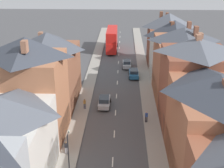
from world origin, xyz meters
name	(u,v)px	position (x,y,z in m)	size (l,w,h in m)	color
pavement_left	(87,91)	(-5.10, 38.00, 0.07)	(2.20, 104.00, 0.14)	gray
pavement_right	(147,91)	(5.10, 38.00, 0.07)	(2.20, 104.00, 0.14)	gray
centre_line_dashes	(116,96)	(0.00, 36.00, 0.01)	(0.14, 97.80, 0.01)	silver
terrace_row_right	(202,103)	(10.18, 21.62, 5.79)	(8.00, 67.81, 13.75)	beige
double_decker_bus_lead	(112,39)	(-1.81, 63.72, 2.82)	(2.74, 10.80, 5.30)	red
car_near_blue	(127,64)	(1.80, 50.65, 0.81)	(1.90, 4.22, 1.61)	#B7BABF
car_near_silver	(134,73)	(3.10, 44.99, 0.81)	(1.90, 4.41, 1.61)	#236093
car_parked_right_a	(104,101)	(-1.80, 32.19, 0.80)	(1.90, 4.38, 1.57)	#B7BABF
pedestrian_mid_right	(66,147)	(-5.42, 19.22, 1.03)	(0.36, 0.22, 1.61)	gray
pedestrian_far_left	(146,116)	(4.33, 27.10, 1.03)	(0.36, 0.22, 1.61)	#23232D
pedestrian_far_right	(85,103)	(-4.67, 30.87, 1.03)	(0.36, 0.22, 1.61)	#3D4256
street_lamp	(69,154)	(-4.25, 14.69, 3.24)	(0.20, 1.12, 5.50)	black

